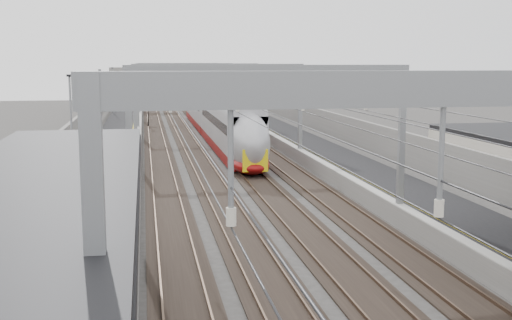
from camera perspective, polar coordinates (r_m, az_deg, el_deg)
name	(u,v)px	position (r m, az deg, el deg)	size (l,w,h in m)	color
platform_left	(115,154)	(51.93, -12.42, 0.50)	(4.00, 120.00, 1.00)	black
platform_right	(311,150)	(53.63, 4.91, 0.93)	(4.00, 120.00, 1.00)	black
tracks	(216,157)	(52.24, -3.61, 0.23)	(11.40, 140.00, 0.20)	black
overhead_line	(207,80)	(58.28, -4.39, 7.12)	(13.00, 140.00, 6.60)	gray
overbridge	(178,77)	(106.54, -6.92, 7.33)	(22.00, 2.20, 6.90)	slate
wall_left	(73,141)	(52.03, -15.98, 1.60)	(0.30, 120.00, 3.20)	slate
wall_right	(348,136)	(54.39, 8.19, 2.15)	(0.30, 120.00, 3.20)	slate
train	(217,119)	(64.59, -3.53, 3.68)	(2.70, 49.11, 4.26)	maroon
signal_green	(148,107)	(77.44, -9.59, 4.64)	(0.32, 0.32, 3.48)	black
signal_red_near	(228,112)	(69.18, -2.54, 4.29)	(0.32, 0.32, 3.48)	black
signal_red_far	(240,108)	(74.83, -1.40, 4.63)	(0.32, 0.32, 3.48)	black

